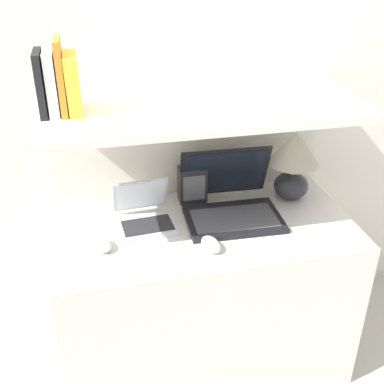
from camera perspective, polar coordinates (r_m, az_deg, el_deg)
name	(u,v)px	position (r m, az deg, el deg)	size (l,w,h in m)	color
wall_back	(186,80)	(2.04, -0.76, 13.09)	(6.00, 0.05, 2.40)	silver
desk	(204,295)	(2.13, 1.46, -12.16)	(1.18, 0.59, 0.72)	silver
back_riser	(188,213)	(2.24, -0.42, -2.55)	(1.18, 0.04, 1.17)	silver
shelf	(202,107)	(1.77, 1.24, 10.08)	(1.18, 0.54, 0.03)	silver
table_lamp	(294,158)	(2.07, 12.00, 3.93)	(0.21, 0.21, 0.31)	#2D2D33
laptop_large	(230,203)	(1.96, 4.58, -1.29)	(0.39, 0.36, 0.26)	black
laptop_small	(145,216)	(1.91, -5.57, -2.87)	(0.24, 0.24, 0.17)	silver
computer_mouse	(211,244)	(1.77, 2.26, -6.23)	(0.08, 0.12, 0.04)	white
second_mouse	(103,244)	(1.80, -10.56, -6.10)	(0.09, 0.11, 0.04)	white
router_box	(192,184)	(2.04, 0.04, 0.91)	(0.12, 0.07, 0.16)	black
book_black	(41,84)	(1.69, -17.50, 12.16)	(0.02, 0.14, 0.21)	black
book_white	(51,83)	(1.69, -16.32, 12.30)	(0.03, 0.13, 0.21)	silver
book_orange	(61,77)	(1.68, -15.30, 13.04)	(0.02, 0.14, 0.25)	orange
book_yellow	(73,84)	(1.69, -13.96, 12.35)	(0.05, 0.16, 0.20)	gold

